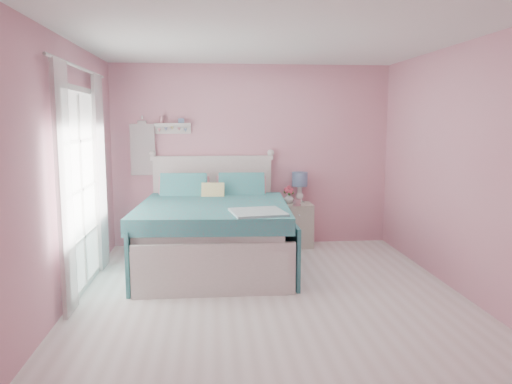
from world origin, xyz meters
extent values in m
plane|color=silver|center=(0.00, 0.00, 0.00)|extent=(4.50, 4.50, 0.00)
plane|color=pink|center=(0.00, 2.25, 1.30)|extent=(4.00, 0.00, 4.00)
plane|color=pink|center=(0.00, -2.25, 1.30)|extent=(4.00, 0.00, 4.00)
plane|color=pink|center=(-2.00, 0.00, 1.30)|extent=(0.00, 4.50, 4.50)
plane|color=pink|center=(2.00, 0.00, 1.30)|extent=(0.00, 4.50, 4.50)
plane|color=white|center=(0.00, 0.00, 2.60)|extent=(4.50, 4.50, 0.00)
cube|color=silver|center=(-0.57, 1.09, 0.24)|extent=(1.76, 2.26, 0.47)
cube|color=silver|center=(-0.57, 1.09, 0.55)|extent=(1.70, 2.20, 0.16)
cube|color=silver|center=(-0.57, 2.19, 0.62)|extent=(1.68, 0.07, 1.25)
cube|color=silver|center=(-0.57, 2.19, 1.28)|extent=(1.74, 0.09, 0.06)
cube|color=silver|center=(-0.57, 0.01, 0.28)|extent=(1.68, 0.06, 0.56)
cube|color=teal|center=(-0.57, 0.94, 0.72)|extent=(1.87, 2.01, 0.18)
cube|color=pink|center=(-0.96, 1.87, 0.83)|extent=(0.69, 0.31, 0.43)
cube|color=pink|center=(-0.18, 1.87, 0.83)|extent=(0.69, 0.31, 0.43)
cube|color=#CCBC59|center=(-0.57, 1.59, 0.83)|extent=(0.31, 0.23, 0.31)
cube|color=beige|center=(0.63, 2.02, 0.31)|extent=(0.43, 0.40, 0.62)
cube|color=silver|center=(0.63, 1.83, 0.49)|extent=(0.37, 0.02, 0.16)
sphere|color=white|center=(0.63, 1.81, 0.49)|extent=(0.03, 0.03, 0.03)
cylinder|color=white|center=(0.68, 2.09, 0.63)|extent=(0.14, 0.14, 0.02)
cylinder|color=white|center=(0.68, 2.09, 0.76)|extent=(0.07, 0.07, 0.24)
cylinder|color=#6680AA|center=(0.68, 2.09, 0.97)|extent=(0.22, 0.22, 0.20)
imported|color=silver|center=(0.52, 2.05, 0.70)|extent=(0.15, 0.15, 0.16)
imported|color=#CF8A98|center=(0.60, 1.85, 0.67)|extent=(0.11, 0.11, 0.09)
sphere|color=#E44E69|center=(0.52, 2.05, 0.86)|extent=(0.06, 0.06, 0.06)
sphere|color=#E44E69|center=(0.56, 2.07, 0.82)|extent=(0.06, 0.06, 0.06)
sphere|color=#E44E69|center=(0.48, 2.06, 0.83)|extent=(0.06, 0.06, 0.06)
sphere|color=#E44E69|center=(0.54, 2.02, 0.80)|extent=(0.06, 0.06, 0.06)
sphere|color=#E44E69|center=(0.49, 2.03, 0.81)|extent=(0.06, 0.06, 0.06)
cube|color=silver|center=(-1.12, 2.17, 1.75)|extent=(0.50, 0.14, 0.04)
cube|color=silver|center=(-1.12, 2.23, 1.68)|extent=(0.50, 0.03, 0.12)
cylinder|color=#D18C99|center=(-1.27, 2.17, 1.82)|extent=(0.06, 0.06, 0.10)
cube|color=#6680AA|center=(-1.00, 2.17, 1.80)|extent=(0.08, 0.06, 0.07)
cube|color=white|center=(-1.55, 2.18, 1.40)|extent=(0.34, 0.03, 0.72)
cube|color=silver|center=(-1.97, 0.40, 2.13)|extent=(0.04, 1.32, 0.06)
cube|color=silver|center=(-1.97, 0.40, 0.03)|extent=(0.04, 1.32, 0.06)
cube|color=silver|center=(-1.97, -0.23, 1.05)|extent=(0.04, 0.06, 2.10)
cube|color=silver|center=(-1.97, 1.03, 1.05)|extent=(0.04, 0.06, 2.10)
cube|color=white|center=(-1.97, 0.40, 1.08)|extent=(0.02, 1.20, 2.04)
cube|color=white|center=(-1.92, -0.34, 1.18)|extent=(0.04, 0.40, 2.32)
cube|color=white|center=(-1.92, 1.14, 1.18)|extent=(0.04, 0.40, 2.32)
camera|label=1|loc=(-0.59, -4.96, 1.80)|focal=35.00mm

